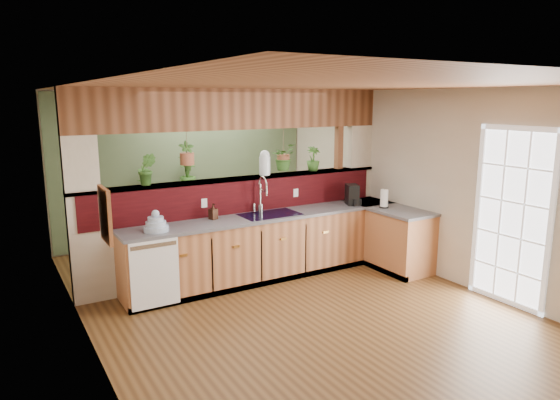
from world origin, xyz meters
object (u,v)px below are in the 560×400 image
coffee_maker (353,195)px  faucet (262,193)px  shelving_console (171,216)px  dish_stack (156,225)px  paper_towel (384,199)px  soap_dispenser (213,212)px  glass_jar (265,163)px

coffee_maker → faucet: bearing=-164.2°
shelving_console → dish_stack: bearing=-100.6°
dish_stack → coffee_maker: (3.01, 0.01, 0.06)m
paper_towel → shelving_console: (-2.30, 2.75, -0.53)m
soap_dispenser → coffee_maker: bearing=-5.5°
glass_jar → shelving_console: size_ratio=0.26×
dish_stack → faucet: bearing=8.3°
soap_dispenser → dish_stack: bearing=-165.4°
shelving_console → coffee_maker: bearing=-37.2°
paper_towel → glass_jar: size_ratio=0.81×
dish_stack → shelving_console: bearing=67.6°
coffee_maker → paper_towel: (0.26, -0.41, -0.01)m
dish_stack → shelving_console: 2.59m
coffee_maker → shelving_console: size_ratio=0.22×
soap_dispenser → coffee_maker: 2.18m
soap_dispenser → coffee_maker: (2.17, -0.21, 0.04)m
faucet → dish_stack: size_ratio=1.74×
soap_dispenser → paper_towel: (2.43, -0.62, 0.03)m
dish_stack → shelving_console: size_ratio=0.22×
coffee_maker → paper_towel: 0.48m
soap_dispenser → shelving_console: size_ratio=0.15×
paper_towel → shelving_console: bearing=129.9°
faucet → coffee_maker: bearing=-8.8°
dish_stack → coffee_maker: size_ratio=0.99×
dish_stack → shelving_console: dish_stack is taller
paper_towel → glass_jar: bearing=150.7°
coffee_maker → glass_jar: size_ratio=0.85×
faucet → soap_dispenser: size_ratio=2.52×
dish_stack → glass_jar: size_ratio=0.85×
coffee_maker → soap_dispenser: bearing=-161.0°
soap_dispenser → paper_towel: paper_towel is taller
faucet → coffee_maker: faucet is taller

